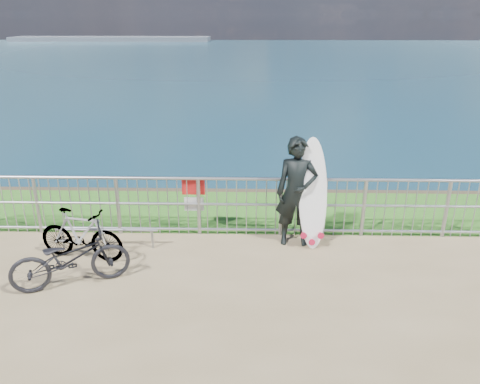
{
  "coord_description": "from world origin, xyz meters",
  "views": [
    {
      "loc": [
        0.45,
        -6.29,
        3.85
      ],
      "look_at": [
        0.26,
        1.2,
        1.0
      ],
      "focal_mm": 35.0,
      "sensor_mm": 36.0,
      "label": 1
    }
  ],
  "objects_px": {
    "surfer": "(297,192)",
    "bicycle_near": "(70,258)",
    "surfboard": "(313,198)",
    "bicycle_far": "(81,234)"
  },
  "relations": [
    {
      "from": "bicycle_near",
      "to": "bicycle_far",
      "type": "distance_m",
      "value": 0.83
    },
    {
      "from": "surfboard",
      "to": "bicycle_near",
      "type": "distance_m",
      "value": 4.04
    },
    {
      "from": "surfer",
      "to": "bicycle_far",
      "type": "distance_m",
      "value": 3.69
    },
    {
      "from": "surfboard",
      "to": "bicycle_far",
      "type": "height_order",
      "value": "surfboard"
    },
    {
      "from": "bicycle_near",
      "to": "bicycle_far",
      "type": "relative_size",
      "value": 1.16
    },
    {
      "from": "bicycle_near",
      "to": "surfboard",
      "type": "bearing_deg",
      "value": -91.46
    },
    {
      "from": "surfboard",
      "to": "bicycle_near",
      "type": "relative_size",
      "value": 1.12
    },
    {
      "from": "surfer",
      "to": "surfboard",
      "type": "relative_size",
      "value": 1.0
    },
    {
      "from": "surfboard",
      "to": "bicycle_near",
      "type": "bearing_deg",
      "value": -159.09
    },
    {
      "from": "surfer",
      "to": "bicycle_near",
      "type": "xyz_separation_m",
      "value": [
        -3.47,
        -1.49,
        -0.52
      ]
    }
  ]
}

